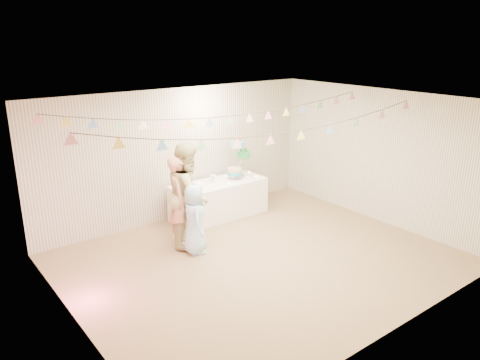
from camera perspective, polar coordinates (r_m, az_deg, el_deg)
floor at (r=7.86m, az=2.43°, el=-9.70°), size 6.00×6.00×0.00m
ceiling at (r=7.06m, az=2.70°, el=9.42°), size 6.00×6.00×0.00m
back_wall at (r=9.33m, az=-7.36°, el=3.14°), size 6.00×6.00×0.00m
front_wall at (r=5.80m, az=18.73°, el=-6.73°), size 6.00×6.00×0.00m
left_wall at (r=6.00m, az=-20.10°, el=-6.05°), size 5.00×5.00×0.00m
right_wall at (r=9.50m, az=16.59°, el=2.80°), size 5.00×5.00×0.00m
table at (r=9.51m, az=-2.58°, el=-2.35°), size 1.95×0.78×0.73m
cake_stand at (r=9.62m, az=-0.13°, el=2.77°), size 0.71×0.42×0.79m
cake_bottom at (r=9.57m, az=-0.62°, el=0.78°), size 0.31×0.31×0.15m
cake_middle at (r=9.81m, az=0.39°, el=2.82°), size 0.27×0.27×0.22m
cake_top_tier at (r=9.51m, az=-0.31°, el=4.03°), size 0.25×0.25×0.19m
platter at (r=9.02m, az=-5.65°, el=-0.89°), size 0.31×0.31×0.02m
posy at (r=9.34m, az=-3.29°, el=0.32°), size 0.15×0.15×0.17m
person_adult_a at (r=8.15m, az=-7.33°, el=-2.55°), size 0.64×0.71×1.63m
person_adult_b at (r=8.16m, az=-6.30°, el=-1.74°), size 1.09×1.13×1.83m
person_child at (r=7.91m, az=-5.54°, el=-4.75°), size 0.58×0.69×1.21m
bunting_back at (r=7.96m, az=-2.48°, el=8.52°), size 5.60×1.10×0.40m
bunting_front at (r=6.96m, az=3.74°, el=6.95°), size 5.60×0.90×0.36m
tealight_0 at (r=8.85m, az=-6.30°, el=-1.36°), size 0.04×0.04×0.03m
tealight_1 at (r=9.34m, az=-5.00°, el=-0.30°), size 0.04×0.04×0.03m
tealight_2 at (r=9.27m, az=-1.32°, el=-0.38°), size 0.04×0.04×0.03m
tealight_3 at (r=9.75m, az=-1.67°, el=0.52°), size 0.04×0.04×0.03m
tealight_4 at (r=9.72m, az=1.96°, el=0.47°), size 0.04×0.04×0.03m
tealight_5 at (r=10.01m, az=1.12°, el=0.99°), size 0.04×0.04×0.03m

